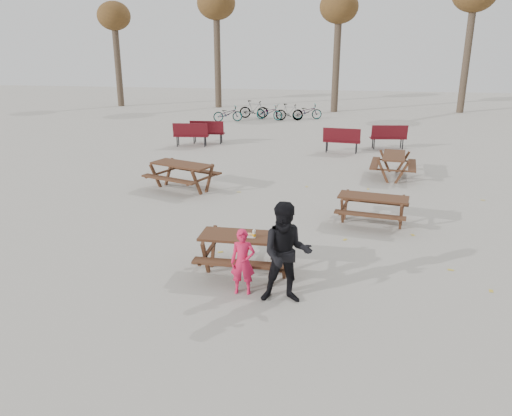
% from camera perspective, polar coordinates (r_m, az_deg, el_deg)
% --- Properties ---
extents(ground, '(80.00, 80.00, 0.00)m').
position_cam_1_polar(ground, '(9.88, -1.02, -7.32)').
color(ground, gray).
rests_on(ground, ground).
extents(main_picnic_table, '(1.80, 1.45, 0.78)m').
position_cam_1_polar(main_picnic_table, '(9.64, -1.04, -4.18)').
color(main_picnic_table, '#3A2215').
rests_on(main_picnic_table, ground).
extents(food_tray, '(0.18, 0.11, 0.03)m').
position_cam_1_polar(food_tray, '(9.48, -0.73, -3.24)').
color(food_tray, silver).
rests_on(food_tray, main_picnic_table).
extents(bread_roll, '(0.14, 0.06, 0.05)m').
position_cam_1_polar(bread_roll, '(9.47, -0.73, -3.00)').
color(bread_roll, tan).
rests_on(bread_roll, food_tray).
extents(soda_bottle, '(0.07, 0.07, 0.17)m').
position_cam_1_polar(soda_bottle, '(9.42, -0.22, -3.02)').
color(soda_bottle, silver).
rests_on(soda_bottle, main_picnic_table).
extents(child, '(0.47, 0.33, 1.21)m').
position_cam_1_polar(child, '(8.86, -1.51, -6.18)').
color(child, '#D21A45').
rests_on(child, ground).
extents(adult, '(0.96, 0.79, 1.80)m').
position_cam_1_polar(adult, '(8.48, 3.49, -5.19)').
color(adult, black).
rests_on(adult, ground).
extents(picnic_table_east, '(1.86, 1.60, 0.72)m').
position_cam_1_polar(picnic_table_east, '(12.62, 13.16, -0.25)').
color(picnic_table_east, '#3A2215').
rests_on(picnic_table_east, ground).
extents(picnic_table_north, '(2.32, 2.10, 0.82)m').
position_cam_1_polar(picnic_table_north, '(15.37, -8.42, 3.57)').
color(picnic_table_north, '#3A2215').
rests_on(picnic_table_north, ground).
extents(picnic_table_far, '(1.63, 1.94, 0.77)m').
position_cam_1_polar(picnic_table_far, '(17.24, 15.41, 4.64)').
color(picnic_table_far, '#3A2215').
rests_on(picnic_table_far, ground).
extents(park_bench_row, '(9.96, 1.80, 1.03)m').
position_cam_1_polar(park_bench_row, '(21.52, 2.78, 8.27)').
color(park_bench_row, '#5A1219').
rests_on(park_bench_row, ground).
extents(bicycle_row, '(6.15, 2.75, 1.03)m').
position_cam_1_polar(bicycle_row, '(29.56, 1.51, 10.95)').
color(bicycle_row, black).
rests_on(bicycle_row, ground).
extents(tree_row, '(32.17, 3.52, 8.26)m').
position_cam_1_polar(tree_row, '(33.95, 9.29, 21.38)').
color(tree_row, '#382B21').
rests_on(tree_row, ground).
extents(fallen_leaves, '(11.00, 11.00, 0.01)m').
position_cam_1_polar(fallen_leaves, '(12.09, 3.58, -2.41)').
color(fallen_leaves, gold).
rests_on(fallen_leaves, ground).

